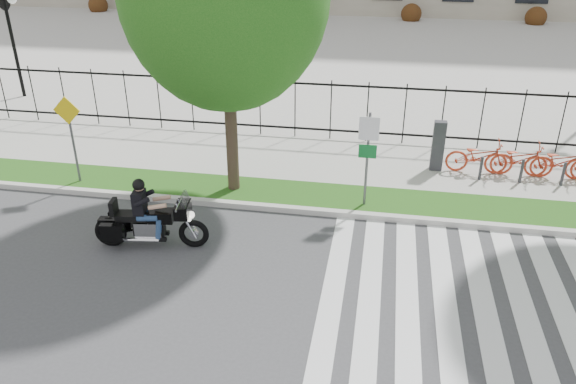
# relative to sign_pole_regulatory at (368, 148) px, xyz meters

# --- Properties ---
(ground) EXTENTS (120.00, 120.00, 0.00)m
(ground) POSITION_rel_sign_pole_regulatory_xyz_m (-2.62, -4.58, -1.74)
(ground) COLOR #3F3E41
(ground) RESTS_ON ground
(curb) EXTENTS (60.00, 0.20, 0.15)m
(curb) POSITION_rel_sign_pole_regulatory_xyz_m (-2.62, -0.48, -1.66)
(curb) COLOR beige
(curb) RESTS_ON ground
(grass_verge) EXTENTS (60.00, 1.50, 0.15)m
(grass_verge) POSITION_rel_sign_pole_regulatory_xyz_m (-2.62, 0.37, -1.66)
(grass_verge) COLOR #295A16
(grass_verge) RESTS_ON ground
(sidewalk) EXTENTS (60.00, 3.50, 0.15)m
(sidewalk) POSITION_rel_sign_pole_regulatory_xyz_m (-2.62, 2.87, -1.66)
(sidewalk) COLOR #ACAAA1
(sidewalk) RESTS_ON ground
(plaza) EXTENTS (80.00, 34.00, 0.10)m
(plaza) POSITION_rel_sign_pole_regulatory_xyz_m (-2.62, 20.42, -1.69)
(plaza) COLOR #ACAAA1
(plaza) RESTS_ON ground
(crosswalk_stripes) EXTENTS (5.70, 8.00, 0.01)m
(crosswalk_stripes) POSITION_rel_sign_pole_regulatory_xyz_m (2.21, -4.58, -1.73)
(crosswalk_stripes) COLOR silver
(crosswalk_stripes) RESTS_ON ground
(iron_fence) EXTENTS (30.00, 0.06, 2.00)m
(iron_fence) POSITION_rel_sign_pole_regulatory_xyz_m (-2.62, 4.62, -0.59)
(iron_fence) COLOR black
(iron_fence) RESTS_ON sidewalk
(lamp_post_left) EXTENTS (1.06, 0.70, 4.25)m
(lamp_post_left) POSITION_rel_sign_pole_regulatory_xyz_m (-14.62, 7.42, 1.47)
(lamp_post_left) COLOR black
(lamp_post_left) RESTS_ON ground
(sign_pole_regulatory) EXTENTS (0.50, 0.09, 2.50)m
(sign_pole_regulatory) POSITION_rel_sign_pole_regulatory_xyz_m (0.00, 0.00, 0.00)
(sign_pole_regulatory) COLOR #59595B
(sign_pole_regulatory) RESTS_ON grass_verge
(sign_pole_warning) EXTENTS (0.78, 0.09, 2.49)m
(sign_pole_warning) POSITION_rel_sign_pole_regulatory_xyz_m (-8.05, 0.00, 0.00)
(sign_pole_warning) COLOR #59595B
(sign_pole_warning) RESTS_ON grass_verge
(motorcycle_rider) EXTENTS (2.67, 0.93, 2.06)m
(motorcycle_rider) POSITION_rel_sign_pole_regulatory_xyz_m (-4.77, -2.68, -1.05)
(motorcycle_rider) COLOR black
(motorcycle_rider) RESTS_ON ground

